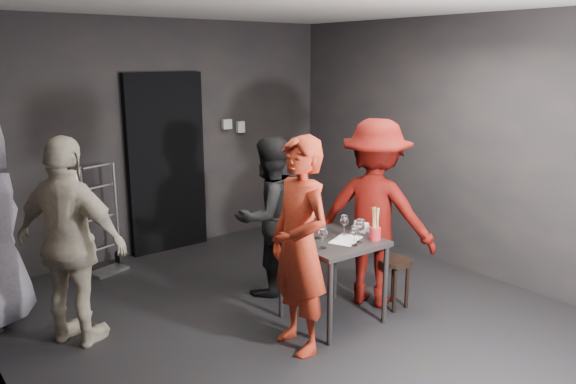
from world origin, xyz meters
TOP-DOWN VIEW (x-y plane):
  - floor at (0.00, 0.00)m, footprint 4.50×5.00m
  - wall_back at (0.00, 2.50)m, footprint 4.50×0.04m
  - wall_right at (2.25, 0.00)m, footprint 0.04×5.00m
  - doorway at (0.00, 2.44)m, footprint 0.95×0.10m
  - wallbox_upper at (0.85, 2.45)m, footprint 0.12×0.06m
  - wallbox_lower at (1.05, 2.45)m, footprint 0.10×0.06m
  - hand_truck at (-0.88, 2.22)m, footprint 0.39×0.33m
  - tasting_table at (0.26, -0.18)m, footprint 0.72×0.72m
  - stool at (0.89, -0.34)m, footprint 0.31×0.31m
  - server_red at (-0.26, -0.37)m, footprint 0.52×0.74m
  - woman_black at (0.20, 0.66)m, footprint 0.79×0.46m
  - man_maroon at (0.83, -0.13)m, footprint 1.12×1.43m
  - bystander_cream at (-1.63, 0.79)m, footprint 1.06×1.23m
  - tasting_mat at (0.33, -0.27)m, footprint 0.35×0.30m
  - wine_glass_a at (0.04, -0.30)m, footprint 0.09×0.09m
  - wine_glass_b at (-0.01, -0.12)m, footprint 0.07×0.07m
  - wine_glass_c at (0.17, -0.09)m, footprint 0.09×0.09m
  - wine_glass_d at (0.29, -0.41)m, footprint 0.09×0.09m
  - wine_glass_e at (0.39, -0.37)m, footprint 0.10×0.10m
  - wine_glass_f at (0.41, -0.16)m, footprint 0.09×0.09m
  - wine_bottle at (-0.00, -0.14)m, footprint 0.07×0.07m
  - breadstick_cup at (0.53, -0.41)m, footprint 0.10×0.10m
  - reserved_card at (0.57, -0.19)m, footprint 0.11×0.15m

SIDE VIEW (x-z plane):
  - floor at x=0.00m, z-range -0.01..0.01m
  - hand_truck at x=-0.88m, z-range -0.37..0.80m
  - stool at x=0.89m, z-range 0.13..0.60m
  - tasting_table at x=0.26m, z-range 0.28..1.03m
  - tasting_mat at x=0.33m, z-range 0.75..0.75m
  - woman_black at x=0.20m, z-range 0.00..1.59m
  - reserved_card at x=0.57m, z-range 0.75..0.85m
  - wine_glass_b at x=-0.01m, z-range 0.75..0.93m
  - wine_glass_d at x=0.29m, z-range 0.75..0.94m
  - wine_glass_f at x=0.41m, z-range 0.75..0.95m
  - wine_glass_a at x=0.04m, z-range 0.75..0.96m
  - wine_glass_c at x=0.17m, z-range 0.75..0.96m
  - wine_bottle at x=0.00m, z-range 0.72..1.00m
  - wine_glass_e at x=0.39m, z-range 0.75..0.97m
  - breadstick_cup at x=0.53m, z-range 0.73..1.04m
  - bystander_cream at x=-1.63m, z-range 0.00..1.92m
  - server_red at x=-0.26m, z-range 0.00..1.94m
  - man_maroon at x=0.83m, z-range 0.00..2.01m
  - doorway at x=0.00m, z-range 0.00..2.10m
  - wall_back at x=0.00m, z-range 0.00..2.70m
  - wall_right at x=2.25m, z-range 0.00..2.70m
  - wallbox_lower at x=1.05m, z-range 1.33..1.47m
  - wallbox_upper at x=0.85m, z-range 1.39..1.51m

